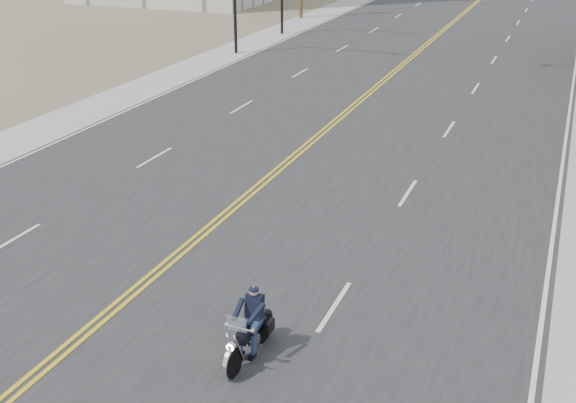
% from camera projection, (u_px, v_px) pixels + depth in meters
% --- Properties ---
extents(ground_plane, '(400.00, 400.00, 0.00)m').
position_uv_depth(ground_plane, '(65.00, 351.00, 16.06)').
color(ground_plane, '#776D56').
rests_on(ground_plane, ground).
extents(motorcyclist, '(0.98, 2.11, 1.62)m').
position_uv_depth(motorcyclist, '(249.00, 325.00, 15.53)').
color(motorcyclist, black).
rests_on(motorcyclist, ground).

